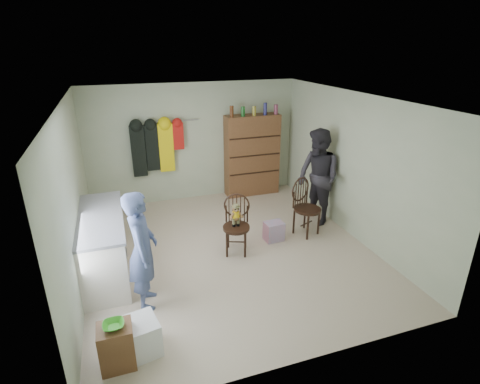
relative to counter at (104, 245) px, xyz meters
name	(u,v)px	position (x,y,z in m)	size (l,w,h in m)	color
ground_plane	(230,250)	(1.95, 0.00, -0.47)	(5.00, 5.00, 0.00)	beige
room_walls	(219,151)	(1.95, 0.53, 1.11)	(5.00, 5.00, 5.00)	beige
counter	(104,245)	(0.00, 0.00, 0.00)	(0.64, 1.86, 0.94)	silver
stool	(117,346)	(0.10, -1.90, -0.22)	(0.36, 0.31, 0.51)	brown
bowl	(113,325)	(0.10, -1.90, 0.07)	(0.22, 0.22, 0.05)	green
plastic_tub	(139,337)	(0.33, -1.78, -0.27)	(0.43, 0.41, 0.41)	white
chair_front	(236,220)	(2.05, -0.04, 0.09)	(0.57, 0.57, 0.99)	black
chair_far	(305,205)	(3.42, 0.18, 0.09)	(0.60, 0.60, 1.04)	black
striped_bag	(274,231)	(2.79, 0.10, -0.30)	(0.32, 0.25, 0.34)	pink
person_left	(142,250)	(0.50, -0.93, 0.33)	(0.59, 0.38, 1.61)	#495887
person_right	(318,177)	(3.85, 0.53, 0.43)	(0.88, 0.69, 1.81)	#2D2B33
dresser	(252,155)	(3.20, 2.30, 0.44)	(1.20, 0.39, 2.06)	brown
coat_rack	(156,147)	(1.12, 2.38, 0.78)	(1.42, 0.12, 1.09)	#99999E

